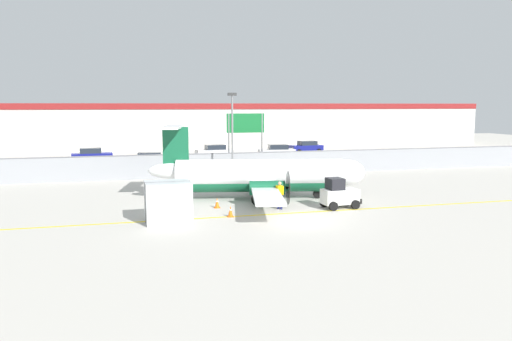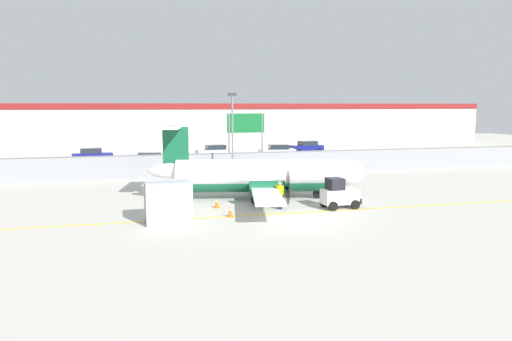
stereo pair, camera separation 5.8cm
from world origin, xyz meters
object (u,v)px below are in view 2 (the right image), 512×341
Objects in this scene: apron_light_pole at (232,129)px; highway_sign at (246,128)px; parked_car_0 at (92,155)px; parked_car_2 at (215,152)px; parked_car_3 at (277,151)px; traffic_cone_near_left at (217,203)px; commuter_airplane at (264,175)px; parked_car_1 at (149,161)px; baggage_tug at (339,194)px; ground_crew_worker at (280,194)px; cargo_container at (168,202)px; traffic_cone_near_right at (328,185)px; parked_car_4 at (307,147)px; traffic_cone_far_left at (230,211)px.

highway_sign is at bearing 65.59° from apron_light_pole.
parked_car_0 and parked_car_2 have the same top height.
parked_car_3 is (7.20, -1.46, 0.00)m from parked_car_2.
parked_car_2 is 12.23m from highway_sign.
traffic_cone_near_left is 27.90m from parked_car_2.
commuter_airplane reaches higher than parked_car_0.
parked_car_1 is at bearing 27.64° from parked_car_3.
baggage_tug is 24.08m from parked_car_1.
commuter_airplane is 3.55m from ground_crew_worker.
commuter_airplane is 9.41× the size of ground_crew_worker.
cargo_container reaches higher than baggage_tug.
commuter_airplane reaches higher than ground_crew_worker.
parked_car_2 is (-4.65, 22.82, 0.58)m from traffic_cone_near_right.
parked_car_4 is (20.50, 11.06, 0.00)m from parked_car_1.
highway_sign is (-11.70, -15.04, 3.24)m from parked_car_4.
baggage_tug is 0.55× the size of parked_car_4.
apron_light_pole is (-0.35, 8.37, 2.70)m from commuter_airplane.
cargo_container is 3.84× the size of traffic_cone_near_right.
traffic_cone_near_right is 21.52m from parked_car_3.
parked_car_1 is 1.00× the size of parked_car_4.
cargo_container reaches higher than parked_car_3.
parked_car_0 is at bearing -45.30° from parked_car_1.
commuter_airplane is 3.69× the size of parked_car_0.
parked_car_1 is at bearing 22.57° from parked_car_4.
traffic_cone_far_left is (-6.93, -0.67, -0.54)m from baggage_tug.
apron_light_pole is at bearing -57.78° from parked_car_0.
parked_car_0 is at bearing 143.26° from highway_sign.
cargo_container is at bearing -115.14° from highway_sign.
parked_car_4 is (26.20, 4.21, 0.00)m from parked_car_0.
traffic_cone_far_left is 0.15× the size of parked_car_1.
parked_car_0 is at bearing 108.56° from traffic_cone_near_left.
traffic_cone_near_left is 28.61m from parked_car_3.
traffic_cone_far_left is at bearing 103.88° from parked_car_1.
parked_car_4 is at bearing 55.23° from apron_light_pole.
traffic_cone_near_left is 0.15× the size of parked_car_2.
baggage_tug is 29.59m from parked_car_2.
parked_car_3 is (8.23, 27.37, -0.06)m from ground_crew_worker.
parked_car_4 is at bearing -155.76° from ground_crew_worker.
commuter_airplane is 18.85m from parked_car_1.
parked_car_0 is (-12.53, 27.89, -0.06)m from ground_crew_worker.
parked_car_1 is 11.07m from parked_car_2.
parked_car_0 is 26.53m from parked_car_4.
parked_car_1 is at bearing 111.81° from baggage_tug.
traffic_cone_far_left is 0.09× the size of apron_light_pole.
parked_car_3 is at bearing 162.80° from parked_car_2.
baggage_tug is at bearing -15.28° from traffic_cone_near_left.
parked_car_0 is 1.00× the size of parked_car_2.
traffic_cone_near_right is at bearing 29.88° from cargo_container.
ground_crew_worker and parked_car_2 have the same top height.
parked_car_2 is at bearing 101.51° from traffic_cone_near_right.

